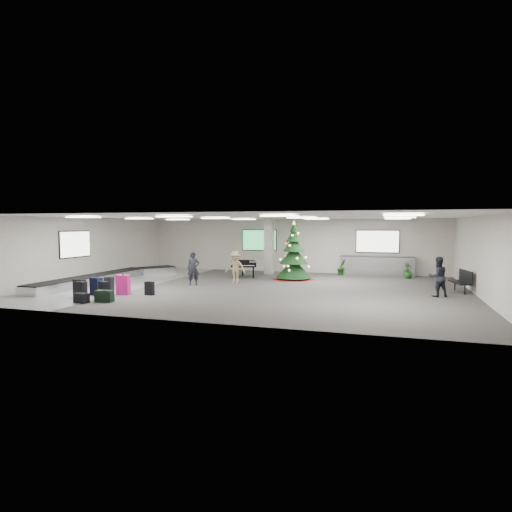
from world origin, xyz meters
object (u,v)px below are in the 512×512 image
(traveler_bench, at_px, (438,277))
(grand_piano, at_px, (243,264))
(traveler_a, at_px, (193,269))
(baggage_carousel, at_px, (107,277))
(potted_plant_right, at_px, (408,271))
(service_counter, at_px, (377,266))
(bench, at_px, (463,280))
(traveler_b, at_px, (235,267))
(pink_suitcase, at_px, (123,285))
(christmas_tree, at_px, (294,260))
(potted_plant_left, at_px, (342,267))

(traveler_bench, bearing_deg, grand_piano, -47.09)
(traveler_a, bearing_deg, grand_piano, 43.33)
(baggage_carousel, bearing_deg, grand_piano, 32.98)
(baggage_carousel, relative_size, potted_plant_right, 12.16)
(traveler_a, bearing_deg, service_counter, 10.24)
(service_counter, height_order, bench, service_counter)
(grand_piano, distance_m, potted_plant_right, 8.80)
(traveler_b, bearing_deg, pink_suitcase, -126.63)
(christmas_tree, bearing_deg, traveler_b, -138.57)
(traveler_a, bearing_deg, christmas_tree, 10.54)
(pink_suitcase, height_order, traveler_a, traveler_a)
(service_counter, bearing_deg, grand_piano, -157.26)
(traveler_b, distance_m, potted_plant_left, 6.78)
(traveler_b, relative_size, potted_plant_left, 1.77)
(grand_piano, relative_size, bench, 1.35)
(grand_piano, relative_size, traveler_b, 1.33)
(baggage_carousel, distance_m, bench, 16.51)
(service_counter, relative_size, grand_piano, 1.95)
(christmas_tree, relative_size, potted_plant_right, 3.84)
(grand_piano, distance_m, potted_plant_left, 5.62)
(traveler_b, xyz_separation_m, potted_plant_left, (4.59, 4.99, -0.34))
(service_counter, xyz_separation_m, potted_plant_right, (1.62, -1.00, -0.15))
(traveler_a, bearing_deg, bench, -22.24)
(baggage_carousel, bearing_deg, traveler_bench, -0.07)
(traveler_a, height_order, potted_plant_right, traveler_a)
(traveler_b, bearing_deg, potted_plant_left, 46.03)
(service_counter, bearing_deg, pink_suitcase, -134.23)
(bench, xyz_separation_m, traveler_bench, (-1.13, -1.49, 0.26))
(potted_plant_left, bearing_deg, service_counter, 13.01)
(service_counter, bearing_deg, traveler_a, -140.77)
(grand_piano, bearing_deg, traveler_a, -128.50)
(christmas_tree, xyz_separation_m, traveler_a, (-4.08, -3.37, -0.27))
(bench, distance_m, potted_plant_left, 7.32)
(service_counter, distance_m, potted_plant_left, 1.97)
(baggage_carousel, relative_size, bench, 6.29)
(potted_plant_right, bearing_deg, grand_piano, -167.39)
(service_counter, height_order, traveler_bench, traveler_bench)
(grand_piano, relative_size, potted_plant_left, 2.34)
(bench, relative_size, traveler_bench, 0.97)
(grand_piano, bearing_deg, pink_suitcase, -132.13)
(service_counter, height_order, pink_suitcase, service_counter)
(service_counter, distance_m, traveler_bench, 7.20)
(christmas_tree, xyz_separation_m, bench, (7.67, -1.98, -0.52))
(bench, bearing_deg, baggage_carousel, 174.76)
(pink_suitcase, relative_size, grand_piano, 0.40)
(traveler_a, distance_m, potted_plant_right, 11.29)
(pink_suitcase, relative_size, traveler_a, 0.53)
(pink_suitcase, relative_size, bench, 0.54)
(grand_piano, xyz_separation_m, potted_plant_right, (8.58, 1.92, -0.30))
(christmas_tree, distance_m, grand_piano, 2.93)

